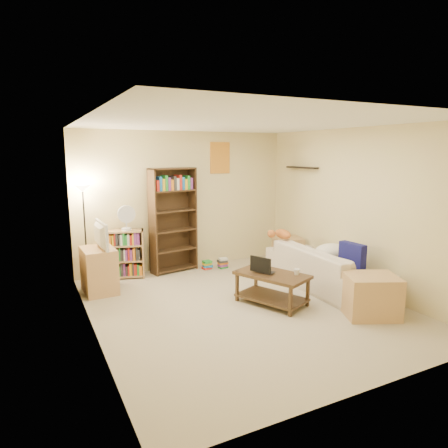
% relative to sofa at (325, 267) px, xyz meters
% --- Properties ---
extents(room, '(4.50, 4.54, 2.52)m').
position_rel_sofa_xyz_m(room, '(-1.55, -0.14, 1.30)').
color(room, tan).
rests_on(room, ground).
extents(sofa, '(2.25, 0.98, 0.64)m').
position_rel_sofa_xyz_m(sofa, '(0.00, 0.00, 0.00)').
color(sofa, beige).
rests_on(sofa, ground).
extents(navy_pillow, '(0.16, 0.43, 0.38)m').
position_rel_sofa_xyz_m(navy_pillow, '(0.09, -0.48, 0.29)').
color(navy_pillow, navy).
rests_on(navy_pillow, sofa).
extents(cream_blanket, '(0.59, 0.42, 0.25)m').
position_rel_sofa_xyz_m(cream_blanket, '(0.16, 0.05, 0.23)').
color(cream_blanket, white).
rests_on(cream_blanket, sofa).
extents(tabby_cat, '(0.51, 0.19, 0.17)m').
position_rel_sofa_xyz_m(tabby_cat, '(-0.26, 0.86, 0.41)').
color(tabby_cat, '#C36529').
rests_on(tabby_cat, sofa).
extents(coffee_table, '(0.91, 1.14, 0.44)m').
position_rel_sofa_xyz_m(coffee_table, '(-1.14, -0.23, -0.03)').
color(coffee_table, '#45311A').
rests_on(coffee_table, ground).
extents(laptop, '(0.47, 0.46, 0.02)m').
position_rel_sofa_xyz_m(laptop, '(-1.18, -0.12, 0.13)').
color(laptop, black).
rests_on(laptop, coffee_table).
extents(laptop_screen, '(0.15, 0.31, 0.22)m').
position_rel_sofa_xyz_m(laptop_screen, '(-1.31, -0.18, 0.26)').
color(laptop_screen, white).
rests_on(laptop_screen, laptop).
extents(mug, '(0.15, 0.15, 0.08)m').
position_rel_sofa_xyz_m(mug, '(-0.88, -0.43, 0.16)').
color(mug, white).
rests_on(mug, coffee_table).
extents(tv_remote, '(0.16, 0.17, 0.02)m').
position_rel_sofa_xyz_m(tv_remote, '(-1.18, 0.12, 0.13)').
color(tv_remote, black).
rests_on(tv_remote, coffee_table).
extents(tv_stand, '(0.49, 0.66, 0.69)m').
position_rel_sofa_xyz_m(tv_stand, '(-3.25, 1.36, 0.02)').
color(tv_stand, tan).
rests_on(tv_stand, ground).
extents(television, '(0.71, 0.15, 0.40)m').
position_rel_sofa_xyz_m(television, '(-3.25, 1.36, 0.57)').
color(television, black).
rests_on(television, tv_stand).
extents(tall_bookshelf, '(0.87, 0.42, 1.86)m').
position_rel_sofa_xyz_m(tall_bookshelf, '(-1.85, 1.90, 0.66)').
color(tall_bookshelf, '#3E2A18').
rests_on(tall_bookshelf, ground).
extents(short_bookshelf, '(0.69, 0.43, 0.83)m').
position_rel_sofa_xyz_m(short_bookshelf, '(-2.73, 1.90, 0.09)').
color(short_bookshelf, tan).
rests_on(short_bookshelf, ground).
extents(desk_fan, '(0.29, 0.17, 0.43)m').
position_rel_sofa_xyz_m(desk_fan, '(-2.69, 1.86, 0.74)').
color(desk_fan, silver).
rests_on(desk_fan, short_bookshelf).
extents(floor_lamp, '(0.27, 0.27, 1.62)m').
position_rel_sofa_xyz_m(floor_lamp, '(-3.35, 1.90, 0.97)').
color(floor_lamp, black).
rests_on(floor_lamp, ground).
extents(side_table, '(0.59, 0.59, 0.55)m').
position_rel_sofa_xyz_m(side_table, '(0.17, 1.24, -0.04)').
color(side_table, tan).
rests_on(side_table, ground).
extents(end_cabinet, '(0.83, 0.77, 0.55)m').
position_rel_sofa_xyz_m(end_cabinet, '(-0.22, -1.16, -0.05)').
color(end_cabinet, tan).
rests_on(end_cabinet, ground).
extents(book_stacks, '(0.47, 0.22, 0.19)m').
position_rel_sofa_xyz_m(book_stacks, '(-1.11, 1.69, -0.23)').
color(book_stacks, red).
rests_on(book_stacks, ground).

